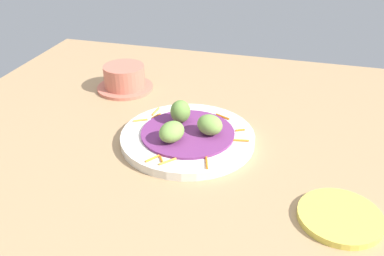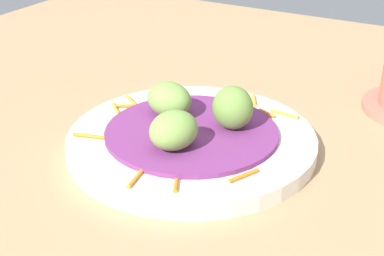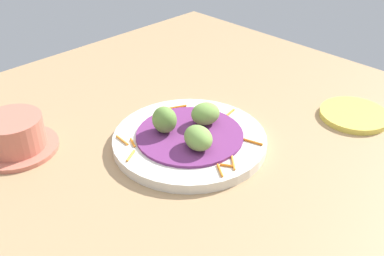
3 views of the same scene
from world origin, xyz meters
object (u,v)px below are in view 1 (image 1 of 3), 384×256
Objects in this scene: guac_scoop_left at (210,125)px; guac_scoop_right at (173,132)px; guac_scoop_center at (180,111)px; terracotta_bowl at (124,79)px; side_plate_small at (340,217)px; main_plate at (188,138)px.

guac_scoop_left is 0.93× the size of guac_scoop_right.
guac_scoop_center is 0.34× the size of terracotta_bowl.
side_plate_small is (-24.53, 16.21, -3.69)cm from guac_scoop_left.
main_plate is 5.15× the size of guac_scoop_left.
guac_scoop_left is at bearing -174.24° from main_plate.
guac_scoop_center reaches higher than guac_scoop_left.
terracotta_bowl is (19.54, -16.31, -1.78)cm from guac_scoop_center.
side_plate_small is at bearing 148.43° from guac_scoop_center.
side_plate_small is at bearing 159.00° from guac_scoop_right.
guac_scoop_center is at bearing -84.24° from guac_scoop_right.
guac_scoop_left is 7.60cm from guac_scoop_center.
guac_scoop_left reaches higher than side_plate_small.
guac_scoop_center is 25.51cm from terracotta_bowl.
guac_scoop_right is 0.43× the size of side_plate_small.
guac_scoop_left is at bearing -144.24° from guac_scoop_right.
main_plate is 29.78cm from terracotta_bowl.
guac_scoop_right is (1.80, 3.99, 3.30)cm from main_plate.
guac_scoop_left reaches higher than guac_scoop_right.
terracotta_bowl is at bearing -49.60° from guac_scoop_right.
guac_scoop_left is 0.40× the size of side_plate_small.
guac_scoop_right is 0.40× the size of terracotta_bowl.
guac_scoop_center is 7.60cm from guac_scoop_right.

